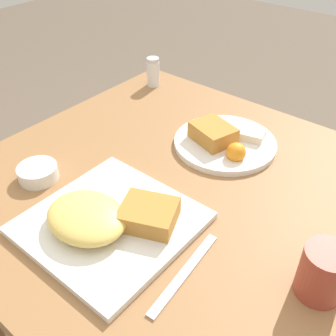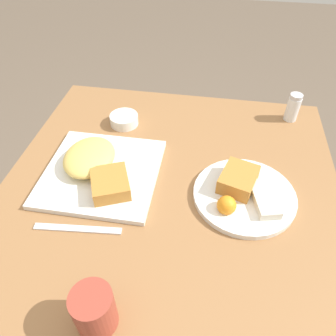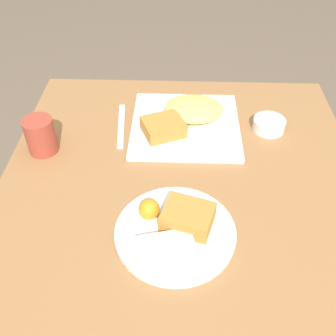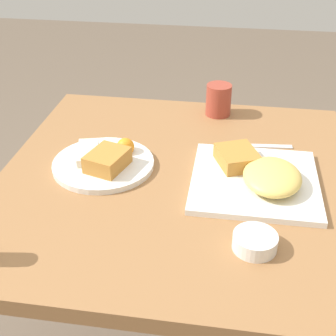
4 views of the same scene
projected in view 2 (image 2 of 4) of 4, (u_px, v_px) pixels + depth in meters
The scene contains 8 objects.
ground_plane at pixel (169, 310), 1.33m from camera, with size 8.00×8.00×0.00m, color brown.
dining_table at pixel (170, 210), 0.88m from camera, with size 0.84×0.83×0.74m.
plate_square_near at pixel (98, 168), 0.82m from camera, with size 0.28×0.28×0.06m.
plate_oval_far at pixel (243, 193), 0.77m from camera, with size 0.24×0.24×0.05m.
sauce_ramekin at pixel (124, 119), 0.98m from camera, with size 0.08×0.08×0.03m.
salt_shaker at pixel (293, 109), 0.99m from camera, with size 0.04×0.04×0.09m.
butter_knife at pixel (78, 229), 0.71m from camera, with size 0.03×0.19×0.00m.
coffee_mug at pixel (94, 310), 0.54m from camera, with size 0.07×0.07×0.09m.
Camera 2 is at (0.55, 0.09, 1.34)m, focal length 35.00 mm.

